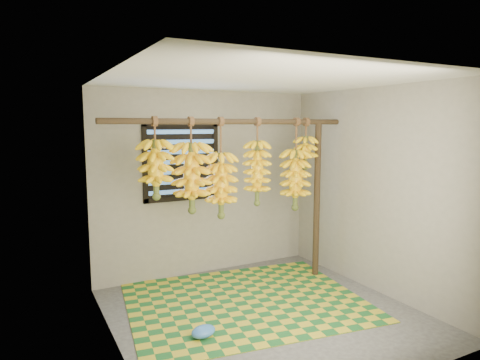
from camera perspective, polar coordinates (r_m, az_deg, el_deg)
floor at (r=4.69m, az=3.28°, el=-17.43°), size 3.00×3.00×0.01m
ceiling at (r=4.28m, az=3.52°, el=13.28°), size 3.00×3.00×0.01m
wall_back at (r=5.65m, az=-4.51°, el=-0.41°), size 3.00×0.01×2.40m
wall_left at (r=3.79m, az=-16.55°, el=-4.55°), size 0.01×3.00×2.40m
wall_right at (r=5.26m, az=17.58°, el=-1.32°), size 0.01×3.00×2.40m
window at (r=5.47m, az=-7.80°, el=2.44°), size 1.00×0.04×1.00m
hanging_pole at (r=4.87m, az=-0.83°, el=7.80°), size 3.00×0.06×0.06m
support_post at (r=5.60m, az=10.21°, el=-2.65°), size 0.08×0.08×2.00m
woven_mat at (r=4.97m, az=0.73°, el=-15.84°), size 2.80×2.36×0.01m
plastic_bag at (r=4.21m, az=-4.91°, el=-19.48°), size 0.30×0.25×0.10m
banana_bunch_a at (r=4.56m, az=-11.17°, el=1.43°), size 0.35×0.35×0.86m
banana_bunch_b at (r=4.70m, az=-6.47°, el=0.32°), size 0.40×0.40×1.04m
banana_bunch_c at (r=4.85m, az=-2.55°, el=-0.68°), size 0.35×0.35×1.14m
banana_bunch_d at (r=5.05m, az=2.30°, el=0.97°), size 0.31×0.31×1.03m
banana_bunch_e at (r=5.36m, az=7.41°, el=0.08°), size 0.36×0.36×1.14m
banana_bunch_f at (r=5.42m, az=8.74°, el=3.66°), size 0.29×0.29×0.64m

